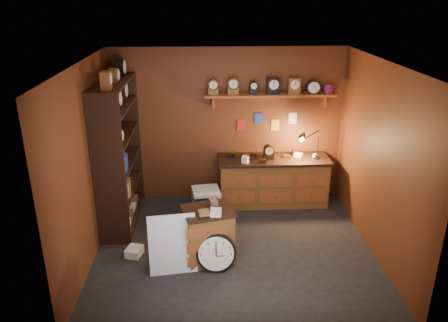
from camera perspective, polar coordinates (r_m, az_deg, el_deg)
floor at (r=6.57m, az=1.30°, el=-11.34°), size 4.00×4.00×0.00m
room_shell at (r=5.93m, az=1.80°, el=3.38°), size 4.02×3.62×2.71m
shelving_unit at (r=7.03m, az=-13.91°, el=1.65°), size 0.47×1.60×2.58m
workbench at (r=7.73m, az=6.44°, el=-2.24°), size 1.92×0.66×1.36m
low_cabinet at (r=6.15m, az=-2.12°, el=-9.30°), size 0.79×0.72×0.86m
big_round_clock at (r=5.98m, az=-1.04°, el=-11.94°), size 0.54×0.17×0.54m
white_panel at (r=6.16m, az=-6.58°, el=-14.00°), size 0.65×0.26×0.84m
mini_fridge at (r=7.37m, az=-2.34°, el=-5.41°), size 0.50×0.52×0.46m
floor_box_a at (r=6.25m, az=-5.72°, el=-12.39°), size 0.31×0.27×0.18m
floor_box_b at (r=6.52m, az=-11.65°, el=-11.50°), size 0.26×0.29×0.12m
floor_box_c at (r=6.88m, az=-0.23°, el=-8.91°), size 0.23×0.20×0.16m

